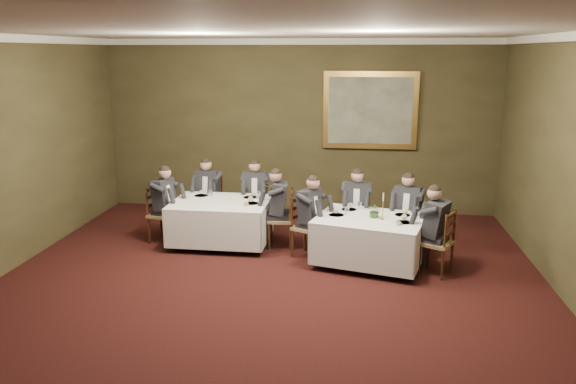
% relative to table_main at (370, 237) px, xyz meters
% --- Properties ---
extents(ground, '(10.00, 10.00, 0.00)m').
position_rel_table_main_xyz_m(ground, '(-1.43, -1.97, -0.45)').
color(ground, black).
rests_on(ground, ground).
extents(ceiling, '(8.00, 10.00, 0.10)m').
position_rel_table_main_xyz_m(ceiling, '(-1.43, -1.97, 3.05)').
color(ceiling, silver).
rests_on(ceiling, back_wall).
extents(back_wall, '(8.00, 0.10, 3.50)m').
position_rel_table_main_xyz_m(back_wall, '(-1.43, 3.03, 1.30)').
color(back_wall, '#342E1A').
rests_on(back_wall, ground).
extents(crown_molding, '(8.00, 10.00, 0.12)m').
position_rel_table_main_xyz_m(crown_molding, '(-1.43, -1.97, 2.99)').
color(crown_molding, white).
rests_on(crown_molding, back_wall).
extents(table_main, '(1.88, 1.61, 0.67)m').
position_rel_table_main_xyz_m(table_main, '(0.00, 0.00, 0.00)').
color(table_main, black).
rests_on(table_main, ground).
extents(table_second, '(1.67, 1.28, 0.67)m').
position_rel_table_main_xyz_m(table_second, '(-2.52, 0.66, 0.00)').
color(table_second, black).
rests_on(table_second, ground).
extents(chair_main_backleft, '(0.46, 0.45, 1.00)m').
position_rel_table_main_xyz_m(chair_main_backleft, '(-0.21, 0.91, -0.17)').
color(chair_main_backleft, olive).
rests_on(chair_main_backleft, ground).
extents(diner_main_backleft, '(0.44, 0.50, 1.35)m').
position_rel_table_main_xyz_m(diner_main_backleft, '(-0.21, 0.90, 0.06)').
color(diner_main_backleft, black).
rests_on(diner_main_backleft, chair_main_backleft).
extents(chair_main_backright, '(0.56, 0.54, 1.00)m').
position_rel_table_main_xyz_m(chair_main_backright, '(0.63, 0.69, -0.17)').
color(chair_main_backright, olive).
rests_on(chair_main_backright, ground).
extents(diner_main_backright, '(0.54, 0.59, 1.35)m').
position_rel_table_main_xyz_m(diner_main_backright, '(0.63, 0.68, 0.06)').
color(diner_main_backright, black).
rests_on(diner_main_backright, chair_main_backright).
extents(chair_main_endleft, '(0.57, 0.58, 1.00)m').
position_rel_table_main_xyz_m(chair_main_endleft, '(-0.99, 0.26, -0.17)').
color(chair_main_endleft, olive).
rests_on(chair_main_endleft, ground).
extents(diner_main_endleft, '(0.61, 0.57, 1.35)m').
position_rel_table_main_xyz_m(diner_main_endleft, '(-0.98, 0.26, 0.06)').
color(diner_main_endleft, black).
rests_on(diner_main_endleft, chair_main_endleft).
extents(chair_main_endright, '(0.58, 0.59, 1.00)m').
position_rel_table_main_xyz_m(chair_main_endright, '(0.99, -0.26, -0.17)').
color(chair_main_endright, olive).
rests_on(chair_main_endright, ground).
extents(diner_main_endright, '(0.61, 0.58, 1.35)m').
position_rel_table_main_xyz_m(diner_main_endright, '(0.98, -0.26, 0.06)').
color(diner_main_endright, black).
rests_on(diner_main_endright, chair_main_endright).
extents(chair_sec_backleft, '(0.51, 0.49, 1.00)m').
position_rel_table_main_xyz_m(chair_sec_backleft, '(-2.96, 1.52, -0.17)').
color(chair_sec_backleft, olive).
rests_on(chair_sec_backleft, ground).
extents(diner_sec_backleft, '(0.48, 0.54, 1.35)m').
position_rel_table_main_xyz_m(diner_sec_backleft, '(-2.96, 1.51, 0.06)').
color(diner_sec_backleft, black).
rests_on(diner_sec_backleft, chair_sec_backleft).
extents(chair_sec_backright, '(0.46, 0.45, 1.00)m').
position_rel_table_main_xyz_m(chair_sec_backright, '(-2.07, 1.51, -0.17)').
color(chair_sec_backright, olive).
rests_on(chair_sec_backright, ground).
extents(diner_sec_backright, '(0.44, 0.50, 1.35)m').
position_rel_table_main_xyz_m(diner_sec_backright, '(-2.07, 1.50, 0.06)').
color(diner_sec_backright, black).
rests_on(diner_sec_backright, chair_sec_backright).
extents(chair_sec_endright, '(0.45, 0.47, 1.00)m').
position_rel_table_main_xyz_m(chair_sec_endright, '(-1.48, 0.65, -0.17)').
color(chair_sec_endright, olive).
rests_on(chair_sec_endright, ground).
extents(diner_sec_endright, '(0.51, 0.44, 1.35)m').
position_rel_table_main_xyz_m(diner_sec_endright, '(-1.49, 0.65, 0.06)').
color(diner_sec_endright, black).
rests_on(diner_sec_endright, chair_sec_endright).
extents(chair_sec_endleft, '(0.51, 0.53, 1.00)m').
position_rel_table_main_xyz_m(chair_sec_endleft, '(-3.57, 0.68, -0.17)').
color(chair_sec_endleft, olive).
rests_on(chair_sec_endleft, ground).
extents(diner_sec_endleft, '(0.56, 0.50, 1.35)m').
position_rel_table_main_xyz_m(diner_sec_endleft, '(-3.56, 0.67, 0.06)').
color(diner_sec_endleft, black).
rests_on(diner_sec_endleft, chair_sec_endleft).
extents(centerpiece, '(0.27, 0.25, 0.25)m').
position_rel_table_main_xyz_m(centerpiece, '(0.07, 0.01, 0.44)').
color(centerpiece, '#2D5926').
rests_on(centerpiece, table_main).
extents(candlestick, '(0.06, 0.06, 0.43)m').
position_rel_table_main_xyz_m(candlestick, '(0.18, -0.07, 0.47)').
color(candlestick, gold).
rests_on(candlestick, table_main).
extents(place_setting_table_main, '(0.33, 0.31, 0.14)m').
position_rel_table_main_xyz_m(place_setting_table_main, '(-0.28, 0.46, 0.35)').
color(place_setting_table_main, white).
rests_on(place_setting_table_main, table_main).
extents(place_setting_table_second, '(0.33, 0.31, 0.14)m').
position_rel_table_main_xyz_m(place_setting_table_second, '(-2.91, 1.04, 0.35)').
color(place_setting_table_second, white).
rests_on(place_setting_table_second, table_second).
extents(painting, '(1.87, 0.09, 1.53)m').
position_rel_table_main_xyz_m(painting, '(0.00, 2.96, 1.66)').
color(painting, '#DEAC51').
rests_on(painting, back_wall).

